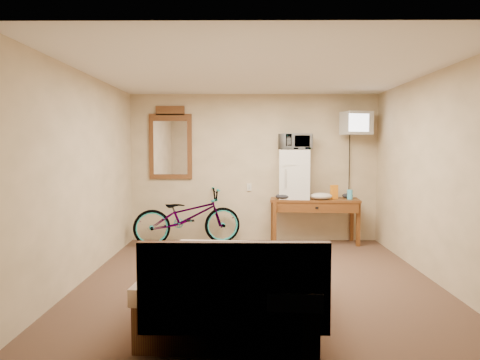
{
  "coord_description": "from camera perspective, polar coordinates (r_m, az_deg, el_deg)",
  "views": [
    {
      "loc": [
        -0.18,
        -5.69,
        1.6
      ],
      "look_at": [
        -0.22,
        0.64,
        1.16
      ],
      "focal_mm": 35.0,
      "sensor_mm": 36.0,
      "label": 1
    }
  ],
  "objects": [
    {
      "name": "mini_fridge",
      "position": [
        7.8,
        6.72,
        0.71
      ],
      "size": [
        0.56,
        0.54,
        0.81
      ],
      "color": "silver",
      "rests_on": "desk"
    },
    {
      "name": "wall_mirror",
      "position": [
        8.06,
        -8.47,
        4.39
      ],
      "size": [
        0.73,
        0.04,
        1.23
      ],
      "color": "brown",
      "rests_on": "room"
    },
    {
      "name": "blue_cup",
      "position": [
        7.87,
        13.24,
        -1.73
      ],
      "size": [
        0.09,
        0.09,
        0.16
      ],
      "primitive_type": "cylinder",
      "color": "#46BCEE",
      "rests_on": "desk"
    },
    {
      "name": "microwave",
      "position": [
        7.79,
        6.76,
        4.66
      ],
      "size": [
        0.56,
        0.47,
        0.26
      ],
      "primitive_type": "imported",
      "rotation": [
        0.0,
        0.0,
        0.34
      ],
      "color": "silver",
      "rests_on": "mini_fridge"
    },
    {
      "name": "crt_television",
      "position": [
        7.94,
        13.97,
        6.72
      ],
      "size": [
        0.51,
        0.61,
        0.38
      ],
      "color": "black",
      "rests_on": "room"
    },
    {
      "name": "room",
      "position": [
        5.7,
        2.21,
        0.48
      ],
      "size": [
        4.6,
        4.64,
        2.5
      ],
      "color": "#462F23",
      "rests_on": "ground"
    },
    {
      "name": "snack_bag",
      "position": [
        7.89,
        11.4,
        -1.43
      ],
      "size": [
        0.13,
        0.1,
        0.23
      ],
      "primitive_type": "cube",
      "rotation": [
        0.0,
        0.0,
        0.37
      ],
      "color": "orange",
      "rests_on": "desk"
    },
    {
      "name": "bed",
      "position": [
        4.5,
        -0.52,
        -12.83
      ],
      "size": [
        1.62,
        2.06,
        0.9
      ],
      "color": "brown",
      "rests_on": "floor"
    },
    {
      "name": "cloth_dark_b",
      "position": [
        8.03,
        12.98,
        -1.88
      ],
      "size": [
        0.18,
        0.15,
        0.08
      ],
      "primitive_type": "ellipsoid",
      "color": "black",
      "rests_on": "desk"
    },
    {
      "name": "desk",
      "position": [
        7.84,
        9.1,
        -3.1
      ],
      "size": [
        1.49,
        0.68,
        0.75
      ],
      "color": "brown",
      "rests_on": "floor"
    },
    {
      "name": "cloth_dark_a",
      "position": [
        7.67,
        5.33,
        -2.01
      ],
      "size": [
        0.26,
        0.2,
        0.1
      ],
      "primitive_type": "ellipsoid",
      "color": "black",
      "rests_on": "desk"
    },
    {
      "name": "cloth_cream",
      "position": [
        7.73,
        9.86,
        -1.96
      ],
      "size": [
        0.36,
        0.28,
        0.11
      ],
      "primitive_type": "ellipsoid",
      "color": "beige",
      "rests_on": "desk"
    },
    {
      "name": "bicycle",
      "position": [
        7.76,
        -6.41,
        -4.44
      ],
      "size": [
        1.86,
        1.05,
        0.93
      ],
      "primitive_type": "imported",
      "rotation": [
        0.0,
        0.0,
        1.83
      ],
      "color": "black",
      "rests_on": "floor"
    }
  ]
}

